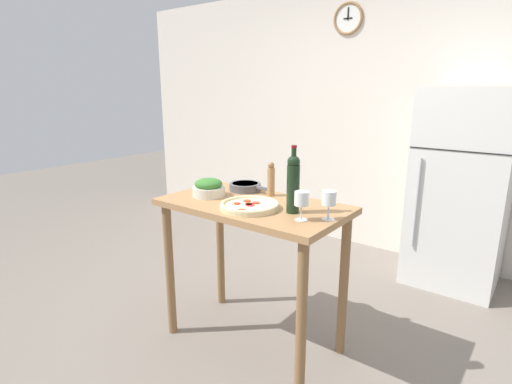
{
  "coord_description": "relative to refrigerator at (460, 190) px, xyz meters",
  "views": [
    {
      "loc": [
        1.39,
        -1.8,
        1.59
      ],
      "look_at": [
        0.0,
        0.03,
        0.99
      ],
      "focal_mm": 28.0,
      "sensor_mm": 36.0,
      "label": 1
    }
  ],
  "objects": [
    {
      "name": "wine_glass_near",
      "position": [
        -0.42,
        -1.8,
        0.24
      ],
      "size": [
        0.07,
        0.07,
        0.15
      ],
      "color": "silver",
      "rests_on": "prep_counter"
    },
    {
      "name": "ground_plane",
      "position": [
        -0.82,
        -1.69,
        -0.8
      ],
      "size": [
        14.0,
        14.0,
        0.0
      ],
      "primitive_type": "plane",
      "color": "slate"
    },
    {
      "name": "salad_bowl",
      "position": [
        -1.13,
        -1.73,
        0.19
      ],
      "size": [
        0.2,
        0.2,
        0.11
      ],
      "color": "silver",
      "rests_on": "prep_counter"
    },
    {
      "name": "wine_glass_far",
      "position": [
        -0.32,
        -1.7,
        0.24
      ],
      "size": [
        0.07,
        0.07,
        0.15
      ],
      "color": "silver",
      "rests_on": "prep_counter"
    },
    {
      "name": "wall_back",
      "position": [
        -0.82,
        0.36,
        0.5
      ],
      "size": [
        6.4,
        0.08,
        2.6
      ],
      "color": "silver",
      "rests_on": "ground_plane"
    },
    {
      "name": "refrigerator",
      "position": [
        0.0,
        0.0,
        0.0
      ],
      "size": [
        0.69,
        0.65,
        1.6
      ],
      "color": "silver",
      "rests_on": "ground_plane"
    },
    {
      "name": "pepper_mill",
      "position": [
        -0.83,
        -1.49,
        0.24
      ],
      "size": [
        0.05,
        0.05,
        0.22
      ],
      "color": "#AD7F51",
      "rests_on": "prep_counter"
    },
    {
      "name": "prep_counter",
      "position": [
        -0.82,
        -1.69,
        -0.03
      ],
      "size": [
        1.11,
        0.61,
        0.93
      ],
      "color": "#A87A4C",
      "rests_on": "ground_plane"
    },
    {
      "name": "homemade_pizza",
      "position": [
        -0.76,
        -1.79,
        0.15
      ],
      "size": [
        0.33,
        0.33,
        0.04
      ],
      "color": "beige",
      "rests_on": "prep_counter"
    },
    {
      "name": "cast_iron_skillet",
      "position": [
        -1.04,
        -1.48,
        0.16
      ],
      "size": [
        0.34,
        0.21,
        0.05
      ],
      "color": "#56565B",
      "rests_on": "prep_counter"
    },
    {
      "name": "wine_bottle",
      "position": [
        -0.53,
        -1.71,
        0.3
      ],
      "size": [
        0.07,
        0.07,
        0.37
      ],
      "color": "black",
      "rests_on": "prep_counter"
    }
  ]
}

